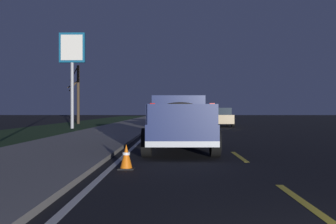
# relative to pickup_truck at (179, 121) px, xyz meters

# --- Properties ---
(ground) EXTENTS (144.00, 144.00, 0.00)m
(ground) POSITION_rel_pickup_truck_xyz_m (16.67, -1.75, -0.98)
(ground) COLOR black
(sidewalk_shoulder) EXTENTS (108.00, 4.00, 0.12)m
(sidewalk_shoulder) POSITION_rel_pickup_truck_xyz_m (16.67, 3.95, -0.92)
(sidewalk_shoulder) COLOR gray
(sidewalk_shoulder) RESTS_ON ground
(grass_verge) EXTENTS (108.00, 6.00, 0.01)m
(grass_verge) POSITION_rel_pickup_truck_xyz_m (16.67, 8.95, -0.98)
(grass_verge) COLOR #1E3819
(grass_verge) RESTS_ON ground
(lane_markings) EXTENTS (108.56, 3.54, 0.01)m
(lane_markings) POSITION_rel_pickup_truck_xyz_m (18.96, 0.76, -0.98)
(lane_markings) COLOR yellow
(lane_markings) RESTS_ON ground
(pickup_truck) EXTENTS (5.47, 2.36, 1.87)m
(pickup_truck) POSITION_rel_pickup_truck_xyz_m (0.00, 0.00, 0.00)
(pickup_truck) COLOR #141E4C
(pickup_truck) RESTS_ON ground
(sedan_green) EXTENTS (4.41, 2.03, 1.54)m
(sedan_green) POSITION_rel_pickup_truck_xyz_m (21.87, 0.24, -0.20)
(sedan_green) COLOR #14592D
(sedan_green) RESTS_ON ground
(sedan_tan) EXTENTS (4.42, 2.05, 1.54)m
(sedan_tan) POSITION_rel_pickup_truck_xyz_m (18.50, -3.65, -0.20)
(sedan_tan) COLOR #9E845B
(sedan_tan) RESTS_ON ground
(sedan_black) EXTENTS (4.42, 2.06, 1.54)m
(sedan_black) POSITION_rel_pickup_truck_xyz_m (12.49, -0.11, -0.20)
(sedan_black) COLOR black
(sedan_black) RESTS_ON ground
(gas_price_sign) EXTENTS (0.27, 1.90, 7.06)m
(gas_price_sign) POSITION_rel_pickup_truck_xyz_m (14.83, 7.67, 4.34)
(gas_price_sign) COLOR #99999E
(gas_price_sign) RESTS_ON ground
(bare_tree_far) EXTENTS (1.76, 1.20, 5.78)m
(bare_tree_far) POSITION_rel_pickup_truck_xyz_m (24.10, 9.62, 2.06)
(bare_tree_far) COLOR #423323
(bare_tree_far) RESTS_ON ground
(traffic_cone_near) EXTENTS (0.36, 0.36, 0.58)m
(traffic_cone_near) POSITION_rel_pickup_truck_xyz_m (-4.14, 1.26, -0.70)
(traffic_cone_near) COLOR black
(traffic_cone_near) RESTS_ON ground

